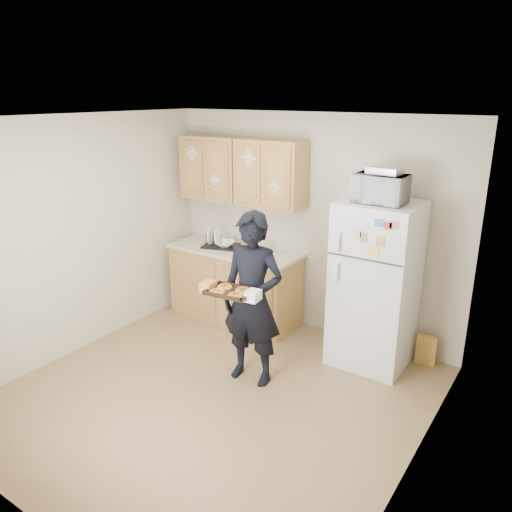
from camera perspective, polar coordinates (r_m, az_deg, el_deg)
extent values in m
plane|color=brown|center=(4.86, -4.71, -15.53)|extent=(3.60, 3.60, 0.00)
plane|color=silver|center=(4.05, -5.66, 15.35)|extent=(3.60, 3.60, 0.00)
cube|color=#B9AD96|center=(5.74, 6.24, 3.51)|extent=(3.60, 0.04, 2.50)
cube|color=#B9AD96|center=(3.24, -25.95, -10.35)|extent=(3.60, 0.04, 2.50)
cube|color=#B9AD96|center=(5.57, -19.71, 2.07)|extent=(0.04, 3.60, 2.50)
cube|color=#B9AD96|center=(3.53, 18.42, -7.01)|extent=(0.04, 3.60, 2.50)
cube|color=silver|center=(5.17, 13.46, -3.22)|extent=(0.75, 0.70, 1.70)
cube|color=brown|center=(6.17, -2.43, -3.35)|extent=(1.60, 0.60, 0.86)
cube|color=#BBAE8F|center=(6.02, -2.48, 0.63)|extent=(1.64, 0.64, 0.04)
cube|color=brown|center=(6.15, -4.89, 10.01)|extent=(0.80, 0.33, 0.75)
cube|color=brown|center=(5.68, 1.67, 9.38)|extent=(0.80, 0.33, 0.75)
cube|color=gold|center=(5.54, 18.89, -10.13)|extent=(0.20, 0.07, 0.32)
imported|color=black|center=(4.71, -0.42, -5.00)|extent=(0.66, 0.47, 1.68)
cube|color=black|center=(4.44, -2.99, -4.15)|extent=(0.43, 0.34, 0.04)
cylinder|color=orange|center=(4.42, -4.48, -4.03)|extent=(0.13, 0.13, 0.02)
cylinder|color=orange|center=(4.33, -2.36, -4.47)|extent=(0.13, 0.13, 0.02)
cylinder|color=orange|center=(4.53, -3.59, -3.47)|extent=(0.13, 0.13, 0.02)
cylinder|color=orange|center=(4.44, -1.51, -3.88)|extent=(0.13, 0.13, 0.02)
imported|color=silver|center=(4.87, 13.98, 7.48)|extent=(0.49, 0.34, 0.27)
cube|color=silver|center=(4.86, 14.54, 9.43)|extent=(0.32, 0.24, 0.06)
cube|color=black|center=(6.09, -4.05, 1.84)|extent=(0.49, 0.42, 0.17)
imported|color=white|center=(6.06, -3.54, 1.43)|extent=(0.28, 0.28, 0.06)
imported|color=silver|center=(5.71, 0.18, 0.87)|extent=(0.10, 0.10, 0.19)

